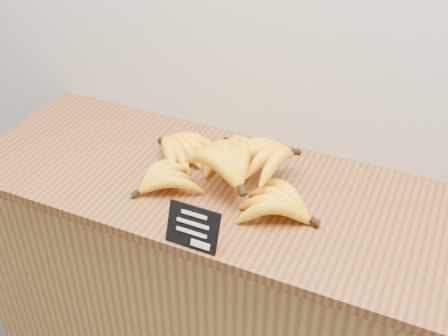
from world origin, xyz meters
The scene contains 4 objects.
counter centered at (0.17, 2.75, 0.45)m, with size 1.52×0.50×0.90m, color #A97A36.
counter_top centered at (0.17, 2.75, 0.92)m, with size 1.47×0.54×0.03m, color brown.
chalkboard_sign centered at (0.18, 2.51, 0.98)m, with size 0.13×0.01×0.10m, color black.
banana_pile centered at (0.16, 2.75, 0.98)m, with size 0.52×0.39×0.13m.
Camera 1 is at (0.64, 1.66, 1.84)m, focal length 45.00 mm.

